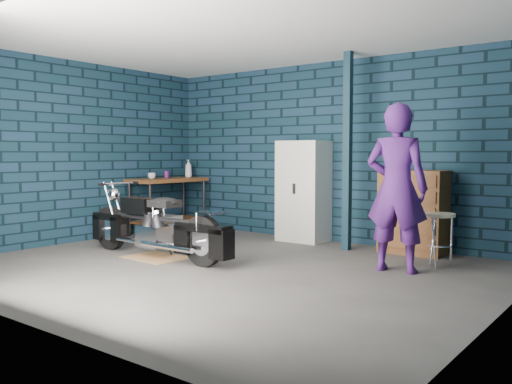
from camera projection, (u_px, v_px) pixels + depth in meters
ground at (224, 268)px, 6.26m from camera, size 6.00×6.00×0.00m
room_walls at (253, 106)px, 6.56m from camera, size 6.02×5.01×2.71m
support_post at (347, 152)px, 7.37m from camera, size 0.10×0.10×2.70m
workbench at (168, 205)px, 9.17m from camera, size 0.60×1.40×0.91m
drip_mat at (156, 257)px, 6.89m from camera, size 0.79×0.61×0.01m
motorcycle at (156, 221)px, 6.86m from camera, size 2.15×0.66×0.94m
person at (397, 188)px, 6.03m from camera, size 0.74×0.54×1.88m
storage_bin at (166, 224)px, 9.13m from camera, size 0.46×0.33×0.29m
locker at (303, 191)px, 8.18m from camera, size 0.71×0.51×1.52m
tool_chest at (413, 212)px, 7.15m from camera, size 0.83×0.46×1.11m
shop_stool at (439, 240)px, 6.34m from camera, size 0.45×0.45×0.63m
cup_a at (152, 176)px, 8.96m from camera, size 0.15×0.15×0.10m
mug_purple at (167, 175)px, 9.28m from camera, size 0.10×0.10×0.12m
bottle at (188, 168)px, 9.61m from camera, size 0.14×0.14×0.31m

